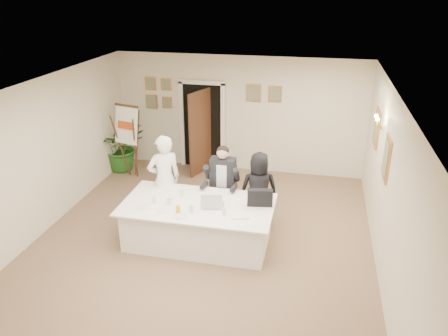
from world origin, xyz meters
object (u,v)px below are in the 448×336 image
object	(u,v)px
potted_palm	(122,146)
laptop_bag	(260,198)
oj_glass	(178,209)
standing_woman	(259,189)
laptop	(213,198)
paper_stack	(240,216)
flip_chart	(131,145)
steel_jug	(169,202)
conference_table	(198,223)
standing_man	(164,179)
seated_man	(222,183)

from	to	relation	value
potted_palm	laptop_bag	xyz separation A→B (m)	(3.80, -2.63, 0.31)
oj_glass	standing_woman	bearing A→B (deg)	46.75
laptop_bag	oj_glass	distance (m)	1.41
laptop	laptop_bag	bearing A→B (deg)	1.31
paper_stack	oj_glass	world-z (taller)	oj_glass
potted_palm	laptop_bag	bearing A→B (deg)	-34.72
standing_woman	paper_stack	xyz separation A→B (m)	(-0.15, -1.17, 0.06)
paper_stack	oj_glass	distance (m)	1.04
flip_chart	steel_jug	bearing A→B (deg)	-54.42
potted_palm	oj_glass	bearing A→B (deg)	-51.85
oj_glass	steel_jug	world-z (taller)	oj_glass
conference_table	paper_stack	size ratio (longest dim) A/B	9.05
standing_man	oj_glass	bearing A→B (deg)	84.77
flip_chart	standing_woman	world-z (taller)	flip_chart
seated_man	steel_jug	xyz separation A→B (m)	(-0.70, -1.08, 0.07)
standing_man	paper_stack	xyz separation A→B (m)	(1.63, -0.92, -0.09)
standing_woman	laptop	size ratio (longest dim) A/B	3.83
conference_table	flip_chart	world-z (taller)	flip_chart
laptop	paper_stack	xyz separation A→B (m)	(0.52, -0.29, -0.13)
standing_man	oj_glass	size ratio (longest dim) A/B	13.54
flip_chart	standing_man	xyz separation A→B (m)	(1.49, -1.81, 0.07)
laptop_bag	seated_man	bearing A→B (deg)	128.14
seated_man	standing_man	size ratio (longest dim) A/B	0.87
standing_man	paper_stack	size ratio (longest dim) A/B	6.02
standing_woman	steel_jug	world-z (taller)	standing_woman
conference_table	potted_palm	bearing A→B (deg)	134.23
laptop_bag	steel_jug	size ratio (longest dim) A/B	3.97
standing_woman	steel_jug	bearing A→B (deg)	21.42
flip_chart	paper_stack	xyz separation A→B (m)	(3.12, -2.73, -0.02)
laptop_bag	standing_man	bearing A→B (deg)	157.40
seated_man	potted_palm	size ratio (longest dim) A/B	1.24
potted_palm	oj_glass	distance (m)	4.05
seated_man	standing_man	world-z (taller)	standing_man
standing_woman	oj_glass	distance (m)	1.73
paper_stack	standing_woman	bearing A→B (deg)	82.93
laptop_bag	steel_jug	distance (m)	1.57
flip_chart	steel_jug	xyz separation A→B (m)	(1.84, -2.57, 0.02)
flip_chart	steel_jug	size ratio (longest dim) A/B	15.87
conference_table	flip_chart	xyz separation A→B (m)	(-2.32, 2.44, 0.42)
potted_palm	laptop	distance (m)	4.13
flip_chart	standing_woman	bearing A→B (deg)	-25.54
conference_table	steel_jug	xyz separation A→B (m)	(-0.47, -0.13, 0.44)
standing_woman	steel_jug	xyz separation A→B (m)	(-1.42, -1.02, 0.10)
laptop	oj_glass	bearing A→B (deg)	-154.91
potted_palm	standing_woman	bearing A→B (deg)	-27.58
potted_palm	laptop_bag	size ratio (longest dim) A/B	2.82
flip_chart	standing_woman	size ratio (longest dim) A/B	1.19
conference_table	seated_man	world-z (taller)	seated_man
seated_man	potted_palm	world-z (taller)	seated_man
standing_man	laptop	distance (m)	1.28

